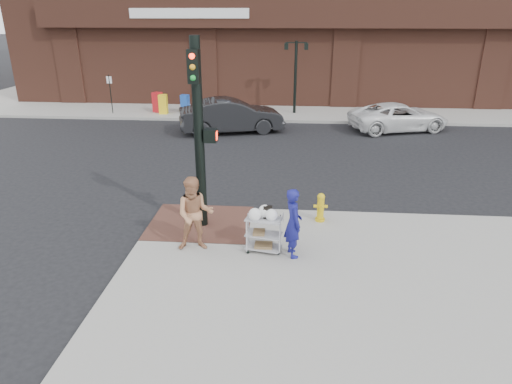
# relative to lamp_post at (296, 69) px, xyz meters

# --- Properties ---
(ground) EXTENTS (220.00, 220.00, 0.00)m
(ground) POSITION_rel_lamp_post_xyz_m (-2.00, -16.00, -2.62)
(ground) COLOR black
(ground) RESTS_ON ground
(sidewalk_far) EXTENTS (65.00, 36.00, 0.15)m
(sidewalk_far) POSITION_rel_lamp_post_xyz_m (10.50, 16.00, -2.54)
(sidewalk_far) COLOR #999791
(sidewalk_far) RESTS_ON ground
(brick_curb_ramp) EXTENTS (2.80, 2.40, 0.01)m
(brick_curb_ramp) POSITION_rel_lamp_post_xyz_m (-2.60, -15.10, -2.46)
(brick_curb_ramp) COLOR #502F25
(brick_curb_ramp) RESTS_ON sidewalk_near
(lamp_post) EXTENTS (1.32, 0.22, 4.00)m
(lamp_post) POSITION_rel_lamp_post_xyz_m (0.00, 0.00, 0.00)
(lamp_post) COLOR black
(lamp_post) RESTS_ON sidewalk_far
(parking_sign) EXTENTS (0.05, 0.05, 2.20)m
(parking_sign) POSITION_rel_lamp_post_xyz_m (-10.50, -1.00, -1.37)
(parking_sign) COLOR black
(parking_sign) RESTS_ON sidewalk_far
(traffic_signal_pole) EXTENTS (0.61, 0.51, 5.00)m
(traffic_signal_pole) POSITION_rel_lamp_post_xyz_m (-2.48, -15.23, 0.21)
(traffic_signal_pole) COLOR black
(traffic_signal_pole) RESTS_ON sidewalk_near
(woman_blue) EXTENTS (0.58, 0.72, 1.72)m
(woman_blue) POSITION_rel_lamp_post_xyz_m (-0.01, -16.71, -1.61)
(woman_blue) COLOR navy
(woman_blue) RESTS_ON sidewalk_near
(pedestrian_tan) EXTENTS (1.02, 0.85, 1.89)m
(pedestrian_tan) POSITION_rel_lamp_post_xyz_m (-2.40, -16.58, -1.53)
(pedestrian_tan) COLOR #B47A55
(pedestrian_tan) RESTS_ON sidewalk_near
(sedan_dark) EXTENTS (5.39, 3.14, 1.68)m
(sedan_dark) POSITION_rel_lamp_post_xyz_m (-3.13, -4.29, -1.78)
(sedan_dark) COLOR black
(sedan_dark) RESTS_ON ground
(minivan_white) EXTENTS (5.41, 3.62, 1.38)m
(minivan_white) POSITION_rel_lamp_post_xyz_m (5.27, -3.19, -1.93)
(minivan_white) COLOR white
(minivan_white) RESTS_ON ground
(utility_cart) EXTENTS (0.93, 0.63, 1.19)m
(utility_cart) POSITION_rel_lamp_post_xyz_m (-0.73, -16.56, -1.93)
(utility_cart) COLOR #9E9FA3
(utility_cart) RESTS_ON sidewalk_near
(fire_hydrant) EXTENTS (0.39, 0.27, 0.83)m
(fire_hydrant) POSITION_rel_lamp_post_xyz_m (0.76, -14.69, -2.04)
(fire_hydrant) COLOR gold
(fire_hydrant) RESTS_ON sidewalk_near
(newsbox_red) EXTENTS (0.62, 0.59, 1.14)m
(newsbox_red) POSITION_rel_lamp_post_xyz_m (-7.97, -0.44, -1.90)
(newsbox_red) COLOR red
(newsbox_red) RESTS_ON sidewalk_far
(newsbox_yellow) EXTENTS (0.48, 0.44, 1.09)m
(newsbox_yellow) POSITION_rel_lamp_post_xyz_m (-7.52, -0.88, -1.92)
(newsbox_yellow) COLOR yellow
(newsbox_yellow) RESTS_ON sidewalk_far
(newsbox_blue) EXTENTS (0.50, 0.47, 1.03)m
(newsbox_blue) POSITION_rel_lamp_post_xyz_m (-6.34, -0.45, -1.95)
(newsbox_blue) COLOR #1B4BB4
(newsbox_blue) RESTS_ON sidewalk_far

